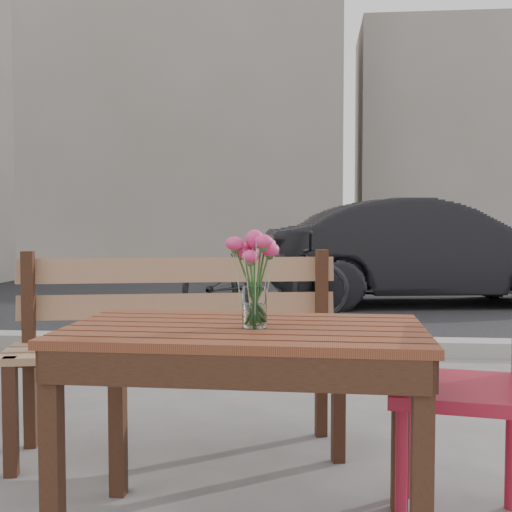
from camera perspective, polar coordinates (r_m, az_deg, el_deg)
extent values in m
cube|color=black|center=(9.16, 2.89, -3.52)|extent=(30.00, 8.00, 0.00)
cube|color=gray|center=(5.21, 1.06, -7.87)|extent=(30.00, 0.25, 0.12)
cube|color=gray|center=(16.71, -6.66, 13.18)|extent=(8.00, 3.00, 8.00)
cube|color=gray|center=(17.82, 20.53, 9.12)|extent=(7.00, 3.00, 6.00)
cube|color=#5C2A18|center=(2.08, -1.03, -6.64)|extent=(1.16, 0.70, 0.03)
cube|color=black|center=(2.05, -17.67, -17.21)|extent=(0.06, 0.06, 0.68)
cube|color=black|center=(1.90, 14.55, -18.82)|extent=(0.06, 0.06, 0.68)
cube|color=black|center=(2.55, -12.19, -13.03)|extent=(0.06, 0.06, 0.68)
cube|color=black|center=(2.44, 12.68, -13.83)|extent=(0.06, 0.06, 0.68)
cube|color=#A37454|center=(2.90, -6.86, -8.26)|extent=(1.55, 0.71, 0.03)
cube|color=#A37454|center=(3.08, -6.87, -2.85)|extent=(1.47, 0.34, 0.41)
cube|color=black|center=(2.87, -21.04, -13.28)|extent=(0.06, 0.06, 0.49)
cube|color=black|center=(2.87, 7.38, -13.13)|extent=(0.06, 0.06, 0.49)
cube|color=black|center=(3.15, -19.55, -7.91)|extent=(0.06, 0.06, 0.91)
cube|color=black|center=(3.14, 5.88, -7.77)|extent=(0.06, 0.06, 0.91)
cube|color=maroon|center=(2.33, 17.72, -11.32)|extent=(0.53, 0.53, 0.04)
cylinder|color=maroon|center=(2.58, 13.16, -15.55)|extent=(0.04, 0.04, 0.45)
cylinder|color=maroon|center=(2.23, 12.79, -18.58)|extent=(0.04, 0.04, 0.45)
cylinder|color=maroon|center=(2.59, 21.71, -15.58)|extent=(0.04, 0.04, 0.45)
cylinder|color=white|center=(2.04, -0.13, -4.55)|extent=(0.08, 0.08, 0.13)
cylinder|color=#2E6228|center=(2.03, -0.13, -2.72)|extent=(0.05, 0.05, 0.26)
imported|color=black|center=(8.44, 14.82, 0.34)|extent=(4.20, 2.01, 1.33)
imported|color=black|center=(6.95, 0.82, -1.64)|extent=(1.84, 0.66, 0.96)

